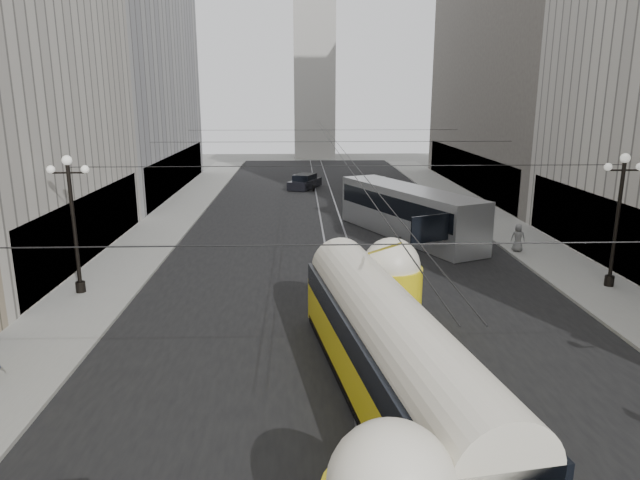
{
  "coord_description": "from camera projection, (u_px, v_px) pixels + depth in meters",
  "views": [
    {
      "loc": [
        -2.32,
        -7.66,
        9.06
      ],
      "look_at": [
        -1.5,
        15.07,
        3.3
      ],
      "focal_mm": 32.0,
      "sensor_mm": 36.0,
      "label": 1
    }
  ],
  "objects": [
    {
      "name": "rail_left",
      "position": [
        322.0,
        225.0,
        41.18
      ],
      "size": [
        0.12,
        85.0,
        0.04
      ],
      "primitive_type": "cube",
      "color": "gray",
      "rests_on": "ground"
    },
    {
      "name": "pedestrian_sidewalk_right",
      "position": [
        518.0,
        238.0,
        33.48
      ],
      "size": [
        0.93,
        0.74,
        1.65
      ],
      "primitive_type": "imported",
      "rotation": [
        0.0,
        0.0,
        2.8
      ],
      "color": "slate",
      "rests_on": "sidewalk_right"
    },
    {
      "name": "sedan_dark_far",
      "position": [
        305.0,
        182.0,
        57.26
      ],
      "size": [
        3.56,
        5.01,
        1.46
      ],
      "color": "black",
      "rests_on": "ground"
    },
    {
      "name": "building_right_far",
      "position": [
        538.0,
        16.0,
        52.92
      ],
      "size": [
        12.6,
        32.6,
        32.6
      ],
      "color": "#514C47",
      "rests_on": "ground"
    },
    {
      "name": "road",
      "position": [
        332.0,
        225.0,
        41.21
      ],
      "size": [
        20.0,
        85.0,
        0.02
      ],
      "primitive_type": "cube",
      "color": "black",
      "rests_on": "ground"
    },
    {
      "name": "sidewalk_left",
      "position": [
        175.0,
        215.0,
        44.16
      ],
      "size": [
        4.0,
        72.0,
        0.15
      ],
      "primitive_type": "cube",
      "color": "gray",
      "rests_on": "ground"
    },
    {
      "name": "sidewalk_right",
      "position": [
        481.0,
        213.0,
        45.0
      ],
      "size": [
        4.0,
        72.0,
        0.15
      ],
      "primitive_type": "cube",
      "color": "gray",
      "rests_on": "ground"
    },
    {
      "name": "distant_tower",
      "position": [
        314.0,
        54.0,
        83.55
      ],
      "size": [
        6.0,
        6.0,
        31.36
      ],
      "color": "#B2AFA8",
      "rests_on": "ground"
    },
    {
      "name": "streetcar",
      "position": [
        391.0,
        351.0,
        16.83
      ],
      "size": [
        4.69,
        16.04,
        3.55
      ],
      "color": "yellow",
      "rests_on": "ground"
    },
    {
      "name": "rail_right",
      "position": [
        342.0,
        225.0,
        41.24
      ],
      "size": [
        0.12,
        85.0,
        0.04
      ],
      "primitive_type": "cube",
      "color": "gray",
      "rests_on": "ground"
    },
    {
      "name": "city_bus",
      "position": [
        408.0,
        210.0,
        37.27
      ],
      "size": [
        7.77,
        13.42,
        3.29
      ],
      "color": "#ADB0B3",
      "rests_on": "ground"
    },
    {
      "name": "sedan_white_far",
      "position": [
        374.0,
        186.0,
        54.76
      ],
      "size": [
        3.41,
        4.99,
        1.46
      ],
      "color": "white",
      "rests_on": "ground"
    },
    {
      "name": "catenary",
      "position": [
        335.0,
        144.0,
        38.79
      ],
      "size": [
        25.0,
        72.0,
        0.23
      ],
      "color": "black",
      "rests_on": "ground"
    },
    {
      "name": "lamppost_left_mid",
      "position": [
        73.0,
        217.0,
        25.8
      ],
      "size": [
        1.86,
        0.44,
        6.37
      ],
      "color": "black",
      "rests_on": "sidewalk_left"
    },
    {
      "name": "lamppost_right_mid",
      "position": [
        618.0,
        213.0,
        26.69
      ],
      "size": [
        1.86,
        0.44,
        6.37
      ],
      "color": "black",
      "rests_on": "sidewalk_right"
    },
    {
      "name": "building_left_far",
      "position": [
        105.0,
        37.0,
        52.01
      ],
      "size": [
        12.6,
        28.6,
        28.6
      ],
      "color": "#999999",
      "rests_on": "ground"
    }
  ]
}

